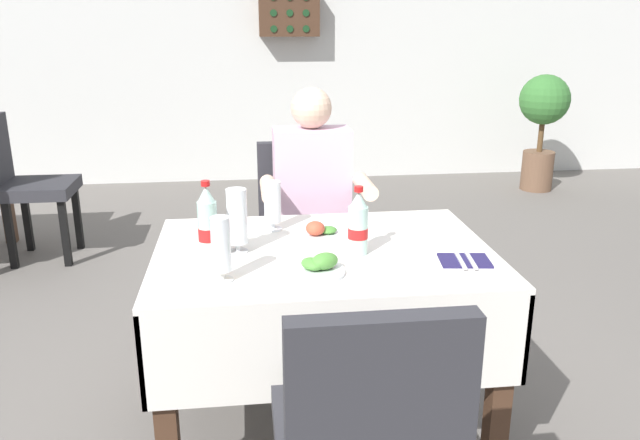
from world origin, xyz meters
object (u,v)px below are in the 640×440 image
Objects in this scene: beer_glass_right at (221,248)px; potted_plant_corner at (543,118)px; cola_bottle_primary at (358,225)px; chair_near_camera_side at (365,439)px; main_dining_table at (323,292)px; plate_far_diner at (325,232)px; plate_near_camera at (316,266)px; background_chair_right at (24,179)px; beer_glass_left at (237,221)px; chair_far_diner_seat at (302,230)px; seated_diner_far at (313,206)px; cola_bottle_secondary at (208,226)px; napkin_cutlery_set at (465,260)px; beer_glass_middle at (273,205)px; wall_bottle_rack at (289,13)px.

potted_plant_corner is at bearing 52.35° from beer_glass_right.
beer_glass_right is 0.86× the size of cola_bottle_primary.
cola_bottle_primary is 4.24m from potted_plant_corner.
main_dining_table is at bearing 90.00° from chair_near_camera_side.
plate_far_diner is 0.24m from cola_bottle_primary.
background_chair_right is (-1.66, 2.32, -0.22)m from plate_near_camera.
beer_glass_left is at bearing -157.89° from plate_far_diner.
chair_far_diner_seat and chair_near_camera_side have the same top height.
seated_diner_far is 4.46× the size of cola_bottle_secondary.
seated_diner_far is 1.06m from beer_glass_right.
seated_diner_far is 1.30× the size of background_chair_right.
chair_near_camera_side is 1.55m from seated_diner_far.
background_chair_right is (-1.71, 2.93, 0.00)m from chair_near_camera_side.
plate_far_diner is 1.03× the size of beer_glass_left.
seated_diner_far is at bearing -131.96° from potted_plant_corner.
napkin_cutlery_set is at bearing -35.92° from plate_far_diner.
cola_bottle_primary reaches higher than napkin_cutlery_set.
plate_far_diner is 4.12m from potted_plant_corner.
chair_far_diner_seat is 0.77× the size of seated_diner_far.
beer_glass_middle is 0.35× the size of wall_bottle_rack.
cola_bottle_secondary is at bearing -155.48° from plate_far_diner.
wall_bottle_rack is at bearing 82.76° from beer_glass_right.
seated_diner_far is 6.41× the size of beer_glass_middle.
background_chair_right is (-1.36, 2.35, -0.31)m from beer_glass_right.
beer_glass_right is (-0.19, -0.50, 0.01)m from beer_glass_middle.
beer_glass_middle is (-0.17, 1.08, 0.30)m from chair_near_camera_side.
wall_bottle_rack reaches higher than seated_diner_far.
seated_diner_far is 5.39× the size of beer_glass_left.
potted_plant_corner is at bearing 55.20° from plate_near_camera.
cola_bottle_secondary is 1.45× the size of napkin_cutlery_set.
background_chair_right is at bearing 131.51° from plate_far_diner.
beer_glass_left is 0.28m from beer_glass_middle.
wall_bottle_rack reaches higher than beer_glass_middle.
beer_glass_middle is (-0.17, -0.58, 0.30)m from chair_far_diner_seat.
main_dining_table is 0.83m from chair_near_camera_side.
seated_diner_far reaches higher than background_chair_right.
main_dining_table is 0.50m from cola_bottle_secondary.
cola_bottle_primary is at bearing -0.52° from cola_bottle_secondary.
plate_near_camera is 0.21× the size of potted_plant_corner.
main_dining_table is 6.20× the size of beer_glass_middle.
beer_glass_middle is (-0.21, -0.47, 0.15)m from seated_diner_far.
napkin_cutlery_set is (0.47, 0.65, 0.21)m from chair_near_camera_side.
beer_glass_middle is 0.42m from cola_bottle_primary.
plate_near_camera is (-0.09, -0.94, 0.07)m from seated_diner_far.
main_dining_table is 5.73× the size of beer_glass_right.
plate_near_camera is at bearing -136.37° from cola_bottle_primary.
cola_bottle_secondary is (-0.41, 0.77, 0.33)m from chair_near_camera_side.
plate_far_diner is at bearing -48.49° from background_chair_right.
seated_diner_far reaches higher than plate_near_camera.
chair_near_camera_side is at bearing -125.94° from napkin_cutlery_set.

